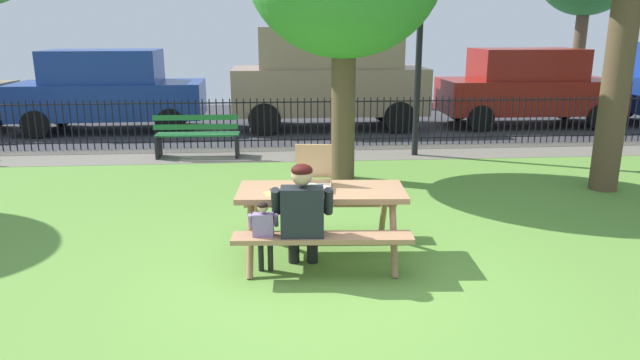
{
  "coord_description": "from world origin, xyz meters",
  "views": [
    {
      "loc": [
        -0.47,
        -5.18,
        2.46
      ],
      "look_at": [
        0.03,
        1.16,
        0.75
      ],
      "focal_mm": 31.96,
      "sensor_mm": 36.0,
      "label": 1
    }
  ],
  "objects_px": {
    "child_at_table": "(264,231)",
    "parked_car_center": "(329,75)",
    "picnic_table_foreground": "(321,204)",
    "pizza_slice_on_table": "(274,192)",
    "parked_car_right": "(527,86)",
    "lamp_post_walkway": "(420,27)",
    "adult_at_table": "(302,214)",
    "pizza_box_open": "(313,177)",
    "park_bench_center": "(197,136)",
    "parked_car_left": "(109,89)"
  },
  "relations": [
    {
      "from": "child_at_table",
      "to": "parked_car_left",
      "type": "xyz_separation_m",
      "value": [
        -3.85,
        8.79,
        0.51
      ]
    },
    {
      "from": "lamp_post_walkway",
      "to": "parked_car_center",
      "type": "xyz_separation_m",
      "value": [
        -1.4,
        3.3,
        -1.15
      ]
    },
    {
      "from": "pizza_slice_on_table",
      "to": "parked_car_left",
      "type": "distance_m",
      "value": 9.27
    },
    {
      "from": "pizza_slice_on_table",
      "to": "lamp_post_walkway",
      "type": "bearing_deg",
      "value": 61.34
    },
    {
      "from": "lamp_post_walkway",
      "to": "park_bench_center",
      "type": "bearing_deg",
      "value": 178.12
    },
    {
      "from": "picnic_table_foreground",
      "to": "parked_car_right",
      "type": "height_order",
      "value": "parked_car_right"
    },
    {
      "from": "pizza_box_open",
      "to": "parked_car_right",
      "type": "relative_size",
      "value": 0.11
    },
    {
      "from": "picnic_table_foreground",
      "to": "adult_at_table",
      "type": "bearing_deg",
      "value": -115.25
    },
    {
      "from": "lamp_post_walkway",
      "to": "parked_car_right",
      "type": "xyz_separation_m",
      "value": [
        3.68,
        3.3,
        -1.45
      ]
    },
    {
      "from": "pizza_box_open",
      "to": "child_at_table",
      "type": "height_order",
      "value": "pizza_box_open"
    },
    {
      "from": "adult_at_table",
      "to": "lamp_post_walkway",
      "type": "xyz_separation_m",
      "value": [
        2.5,
        5.48,
        1.8
      ]
    },
    {
      "from": "pizza_slice_on_table",
      "to": "park_bench_center",
      "type": "bearing_deg",
      "value": 105.89
    },
    {
      "from": "pizza_slice_on_table",
      "to": "lamp_post_walkway",
      "type": "height_order",
      "value": "lamp_post_walkway"
    },
    {
      "from": "child_at_table",
      "to": "pizza_slice_on_table",
      "type": "bearing_deg",
      "value": 74.99
    },
    {
      "from": "child_at_table",
      "to": "parked_car_center",
      "type": "height_order",
      "value": "parked_car_center"
    },
    {
      "from": "pizza_box_open",
      "to": "parked_car_right",
      "type": "bearing_deg",
      "value": 53.56
    },
    {
      "from": "parked_car_center",
      "to": "child_at_table",
      "type": "bearing_deg",
      "value": -99.59
    },
    {
      "from": "picnic_table_foreground",
      "to": "child_at_table",
      "type": "bearing_deg",
      "value": -141.23
    },
    {
      "from": "child_at_table",
      "to": "parked_car_right",
      "type": "xyz_separation_m",
      "value": [
        6.57,
        8.79,
        0.51
      ]
    },
    {
      "from": "pizza_slice_on_table",
      "to": "parked_car_left",
      "type": "relative_size",
      "value": 0.06
    },
    {
      "from": "child_at_table",
      "to": "adult_at_table",
      "type": "bearing_deg",
      "value": 1.23
    },
    {
      "from": "pizza_slice_on_table",
      "to": "park_bench_center",
      "type": "relative_size",
      "value": 0.18
    },
    {
      "from": "pizza_box_open",
      "to": "parked_car_right",
      "type": "height_order",
      "value": "parked_car_right"
    },
    {
      "from": "pizza_box_open",
      "to": "pizza_slice_on_table",
      "type": "relative_size",
      "value": 1.78
    },
    {
      "from": "parked_car_left",
      "to": "picnic_table_foreground",
      "type": "bearing_deg",
      "value": -61.67
    },
    {
      "from": "adult_at_table",
      "to": "child_at_table",
      "type": "xyz_separation_m",
      "value": [
        -0.39,
        -0.01,
        -0.16
      ]
    },
    {
      "from": "pizza_box_open",
      "to": "park_bench_center",
      "type": "distance_m",
      "value": 5.39
    },
    {
      "from": "parked_car_right",
      "to": "child_at_table",
      "type": "bearing_deg",
      "value": -126.79
    },
    {
      "from": "child_at_table",
      "to": "parked_car_right",
      "type": "relative_size",
      "value": 0.18
    },
    {
      "from": "pizza_slice_on_table",
      "to": "park_bench_center",
      "type": "height_order",
      "value": "park_bench_center"
    },
    {
      "from": "adult_at_table",
      "to": "child_at_table",
      "type": "distance_m",
      "value": 0.42
    },
    {
      "from": "parked_car_right",
      "to": "adult_at_table",
      "type": "bearing_deg",
      "value": -125.16
    },
    {
      "from": "parked_car_center",
      "to": "park_bench_center",
      "type": "bearing_deg",
      "value": -132.18
    },
    {
      "from": "picnic_table_foreground",
      "to": "pizza_slice_on_table",
      "type": "height_order",
      "value": "pizza_slice_on_table"
    },
    {
      "from": "pizza_slice_on_table",
      "to": "child_at_table",
      "type": "bearing_deg",
      "value": -105.01
    },
    {
      "from": "lamp_post_walkway",
      "to": "adult_at_table",
      "type": "bearing_deg",
      "value": -114.51
    },
    {
      "from": "picnic_table_foreground",
      "to": "pizza_box_open",
      "type": "height_order",
      "value": "pizza_box_open"
    },
    {
      "from": "pizza_box_open",
      "to": "park_bench_center",
      "type": "relative_size",
      "value": 0.32
    },
    {
      "from": "picnic_table_foreground",
      "to": "adult_at_table",
      "type": "xyz_separation_m",
      "value": [
        -0.23,
        -0.49,
        0.06
      ]
    },
    {
      "from": "parked_car_center",
      "to": "parked_car_left",
      "type": "bearing_deg",
      "value": -179.99
    },
    {
      "from": "pizza_box_open",
      "to": "pizza_slice_on_table",
      "type": "distance_m",
      "value": 0.48
    },
    {
      "from": "parked_car_left",
      "to": "child_at_table",
      "type": "bearing_deg",
      "value": -66.33
    },
    {
      "from": "adult_at_table",
      "to": "park_bench_center",
      "type": "height_order",
      "value": "adult_at_table"
    },
    {
      "from": "picnic_table_foreground",
      "to": "pizza_slice_on_table",
      "type": "relative_size",
      "value": 6.63
    },
    {
      "from": "park_bench_center",
      "to": "parked_car_right",
      "type": "height_order",
      "value": "parked_car_right"
    },
    {
      "from": "child_at_table",
      "to": "lamp_post_walkway",
      "type": "bearing_deg",
      "value": 62.26
    },
    {
      "from": "park_bench_center",
      "to": "parked_car_left",
      "type": "xyz_separation_m",
      "value": [
        -2.47,
        3.16,
        0.59
      ]
    },
    {
      "from": "pizza_slice_on_table",
      "to": "parked_car_center",
      "type": "bearing_deg",
      "value": 80.68
    },
    {
      "from": "adult_at_table",
      "to": "park_bench_center",
      "type": "distance_m",
      "value": 5.9
    },
    {
      "from": "picnic_table_foreground",
      "to": "child_at_table",
      "type": "height_order",
      "value": "child_at_table"
    }
  ]
}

